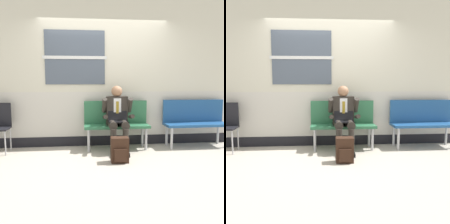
# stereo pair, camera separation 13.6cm
# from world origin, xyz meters

# --- Properties ---
(ground_plane) EXTENTS (18.00, 18.00, 0.00)m
(ground_plane) POSITION_xyz_m (0.00, 0.00, 0.00)
(ground_plane) COLOR #B2A899
(station_wall) EXTENTS (5.78, 0.16, 3.05)m
(station_wall) POSITION_xyz_m (-0.01, 0.60, 1.51)
(station_wall) COLOR beige
(station_wall) RESTS_ON ground
(bench_with_person) EXTENTS (1.25, 0.42, 0.92)m
(bench_with_person) POSITION_xyz_m (0.23, 0.33, 0.54)
(bench_with_person) COLOR #2D6B47
(bench_with_person) RESTS_ON ground
(bench_empty) EXTENTS (1.27, 0.42, 0.93)m
(bench_empty) POSITION_xyz_m (1.83, 0.33, 0.54)
(bench_empty) COLOR navy
(bench_empty) RESTS_ON ground
(person_seated) EXTENTS (0.57, 0.70, 1.22)m
(person_seated) POSITION_xyz_m (0.23, 0.13, 0.65)
(person_seated) COLOR #2D2823
(person_seated) RESTS_ON ground
(backpack) EXTENTS (0.28, 0.22, 0.41)m
(backpack) POSITION_xyz_m (0.18, -0.54, 0.20)
(backpack) COLOR #331E14
(backpack) RESTS_ON ground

